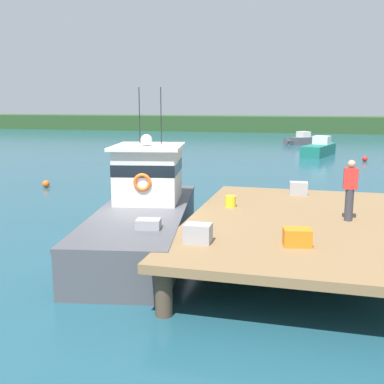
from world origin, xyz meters
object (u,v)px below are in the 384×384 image
Objects in this scene: moored_boat_far_right at (320,149)px; mooring_buoy_inshore at (365,159)px; crate_single_by_cleat at (299,188)px; mooring_buoy_spare_mooring at (46,184)px; main_fishing_boat at (146,211)px; mooring_buoy_channel_marker at (165,155)px; crate_stack_mid_dock at (198,233)px; deckhand_by_the_boat at (350,189)px; moored_boat_far_left at (306,140)px; bait_bucket at (231,201)px; crate_stack_near_edge at (297,237)px.

moored_boat_far_right is 4.85m from mooring_buoy_inshore.
crate_single_by_cleat is 13.89m from mooring_buoy_spare_mooring.
main_fishing_boat is 26.66× the size of mooring_buoy_spare_mooring.
mooring_buoy_channel_marker is at bearing 83.05° from mooring_buoy_spare_mooring.
main_fishing_boat is 4.22m from crate_stack_mid_dock.
moored_boat_far_left is (-1.70, 38.72, -1.58)m from deckhand_by_the_boat.
crate_stack_mid_dock is 0.37× the size of deckhand_by_the_boat.
mooring_buoy_inshore is at bearing 75.08° from bait_bucket.
bait_bucket is (-1.93, -2.50, -0.05)m from crate_single_by_cleat.
crate_stack_near_edge is (4.66, -3.07, 0.39)m from main_fishing_boat.
crate_stack_mid_dock is 1.76× the size of bait_bucket.
bait_bucket is 0.21× the size of deckhand_by_the_boat.
mooring_buoy_inshore reaches higher than mooring_buoy_spare_mooring.
moored_boat_far_left is at bearing 92.51° from deckhand_by_the_boat.
mooring_buoy_inshore is at bearing 83.19° from deckhand_by_the_boat.
moored_boat_far_right is 17.16× the size of mooring_buoy_spare_mooring.
moored_boat_far_left is at bearing 90.47° from crate_single_by_cleat.
deckhand_by_the_boat reaches higher than moored_boat_far_right.
crate_stack_mid_dock is 1.60× the size of mooring_buoy_spare_mooring.
crate_single_by_cleat reaches higher than mooring_buoy_inshore.
bait_bucket is 27.17m from moored_boat_far_right.
main_fishing_boat reaches higher than crate_single_by_cleat.
crate_stack_near_edge is at bearing -59.11° from bait_bucket.
main_fishing_boat is at bearing 126.37° from crate_stack_mid_dock.
moored_boat_far_right is at bearing 87.54° from crate_single_by_cleat.
moored_boat_far_right is at bearing 83.69° from bait_bucket.
mooring_buoy_spare_mooring is at bearing 149.92° from deckhand_by_the_boat.
bait_bucket is 0.85× the size of mooring_buoy_inshore.
mooring_buoy_inshore is (4.31, 20.91, -1.22)m from crate_single_by_cleat.
mooring_buoy_spare_mooring is (-10.92, 11.25, -1.23)m from crate_stack_mid_dock.
bait_bucket is at bearing -127.69° from crate_single_by_cleat.
crate_stack_mid_dock is at bearing -53.63° from main_fishing_boat.
deckhand_by_the_boat is at bearing -87.49° from moored_boat_far_left.
deckhand_by_the_boat is 0.25× the size of moored_boat_far_right.
crate_stack_mid_dock is at bearing -95.68° from moored_boat_far_right.
mooring_buoy_inshore is at bearing -72.35° from moored_boat_far_left.
main_fishing_boat is 5.39m from crate_single_by_cleat.
moored_boat_far_left is (1.64, 37.86, -0.89)m from bait_bucket.
moored_boat_far_left is 11.63× the size of mooring_buoy_inshore.
main_fishing_boat reaches higher than deckhand_by_the_boat.
moored_boat_far_right is 24.04m from mooring_buoy_spare_mooring.
bait_bucket is (-2.09, 3.50, -0.02)m from crate_stack_near_edge.
crate_stack_mid_dock reaches higher than bait_bucket.
crate_stack_mid_dock is (-2.01, -6.32, -0.00)m from crate_single_by_cleat.
mooring_buoy_inshore is at bearing 42.82° from mooring_buoy_spare_mooring.
moored_boat_far_right is (-0.36, 27.85, -1.51)m from deckhand_by_the_boat.
crate_single_by_cleat is 1.50× the size of mooring_buoy_inshore.
mooring_buoy_spare_mooring is (-12.64, -30.42, -0.29)m from moored_boat_far_left.
mooring_buoy_channel_marker is (-11.16, 19.47, -1.22)m from crate_single_by_cleat.
crate_stack_mid_dock is 0.13× the size of moored_boat_far_left.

